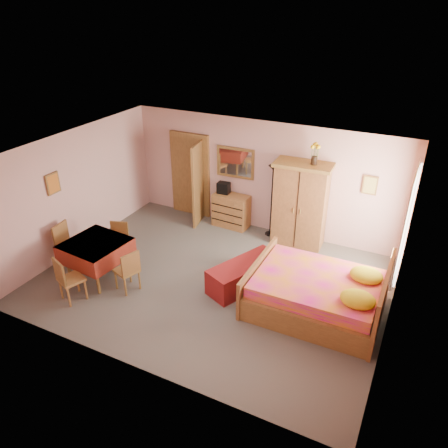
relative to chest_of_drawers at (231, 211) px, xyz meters
The scene contains 23 objects.
floor 2.40m from the chest_of_drawers, 73.25° to the right, with size 6.50×6.50×0.00m, color slate.
ceiling 3.23m from the chest_of_drawers, 73.25° to the right, with size 6.50×6.50×0.00m, color brown.
wall_back 1.15m from the chest_of_drawers, 19.20° to the left, with size 6.50×0.10×2.60m, color #E1A9A3.
wall_front 4.89m from the chest_of_drawers, 81.86° to the right, with size 6.50×0.10×2.60m, color #E1A9A3.
wall_left 3.54m from the chest_of_drawers, 138.63° to the right, with size 0.10×5.00×2.60m, color #E1A9A3.
wall_right 4.62m from the chest_of_drawers, 29.93° to the right, with size 0.10×5.00×2.60m, color #E1A9A3.
doorway 1.38m from the chest_of_drawers, behind, with size 1.06×0.12×2.15m, color #9E6B35.
window 4.17m from the chest_of_drawers, 15.28° to the right, with size 0.08×1.40×1.95m, color white.
picture_left 4.04m from the chest_of_drawers, 131.57° to the right, with size 0.04×0.32×0.42m, color orange.
picture_back 3.25m from the chest_of_drawers, ahead, with size 0.30×0.04×0.40m, color #D8BF59.
chest_of_drawers is the anchor object (origin of this frame).
wall_mirror 1.17m from the chest_of_drawers, 90.00° to the left, with size 0.92×0.05×0.73m, color white.
stereo 0.58m from the chest_of_drawers, behind, with size 0.28×0.21×0.27m, color black.
floor_lamp 1.10m from the chest_of_drawers, ahead, with size 0.22×0.22×1.70m, color black.
wardrobe 1.79m from the chest_of_drawers, ahead, with size 1.22×0.63×1.91m, color #985F33.
sunflower_vase 2.57m from the chest_of_drawers, ahead, with size 0.18×0.18×0.46m, color yellow.
bed 3.49m from the chest_of_drawers, 39.18° to the right, with size 2.30×1.81×1.07m, color #E8169B.
bench 2.48m from the chest_of_drawers, 58.47° to the right, with size 0.56×1.51×0.50m, color maroon.
dining_table 3.43m from the chest_of_drawers, 114.14° to the right, with size 1.08×1.08×0.79m, color maroon.
chair_south 4.12m from the chest_of_drawers, 109.07° to the right, with size 0.40×0.40×0.89m, color #AF753B.
chair_north 2.84m from the chest_of_drawers, 120.56° to the right, with size 0.38×0.38×0.83m, color #A76E38.
chair_west 3.74m from the chest_of_drawers, 125.12° to the right, with size 0.43×0.43×0.95m, color #A27436.
chair_east 3.26m from the chest_of_drawers, 101.40° to the right, with size 0.39×0.39×0.86m, color olive.
Camera 1 is at (3.34, -6.24, 4.99)m, focal length 35.00 mm.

